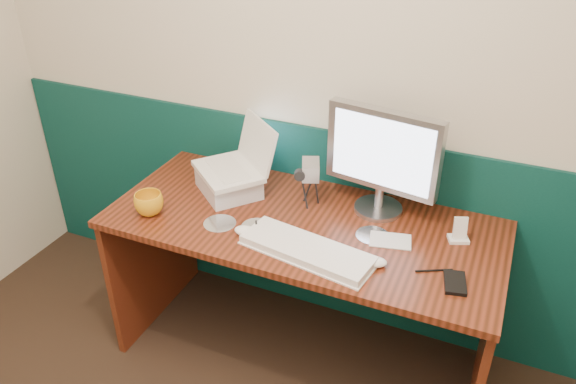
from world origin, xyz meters
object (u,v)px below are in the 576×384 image
at_px(desk, 302,292).
at_px(keyboard, 307,251).
at_px(mug, 149,204).
at_px(laptop, 226,147).
at_px(monitor, 383,160).
at_px(camcorder, 310,185).

xyz_separation_m(desk, keyboard, (0.10, -0.20, 0.39)).
height_order(keyboard, mug, mug).
bearing_deg(laptop, mug, -87.04).
relative_size(desk, keyboard, 3.19).
relative_size(monitor, mug, 3.93).
bearing_deg(laptop, keyboard, 9.35).
distance_m(desk, monitor, 0.69).
height_order(monitor, mug, monitor).
relative_size(desk, laptop, 5.28).
distance_m(desk, laptop, 0.71).
xyz_separation_m(desk, laptop, (-0.39, 0.09, 0.59)).
bearing_deg(keyboard, laptop, 158.85).
bearing_deg(keyboard, camcorder, 119.12).
relative_size(laptop, camcorder, 1.61).
xyz_separation_m(laptop, camcorder, (0.37, 0.05, -0.12)).
xyz_separation_m(keyboard, camcorder, (-0.12, 0.33, 0.08)).
xyz_separation_m(laptop, keyboard, (0.48, -0.29, -0.20)).
bearing_deg(keyboard, monitor, 77.49).
height_order(laptop, camcorder, laptop).
height_order(desk, monitor, monitor).
relative_size(monitor, camcorder, 2.49).
bearing_deg(laptop, monitor, 49.90).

